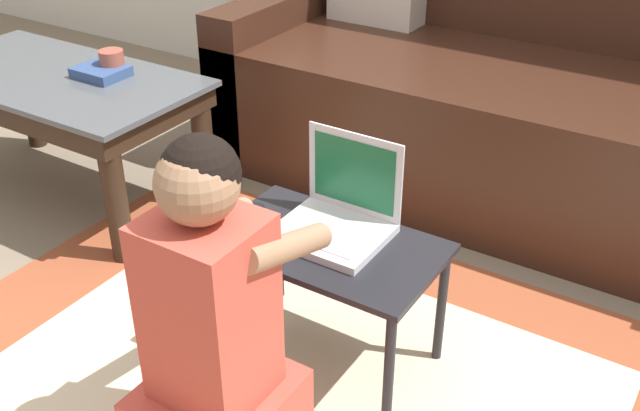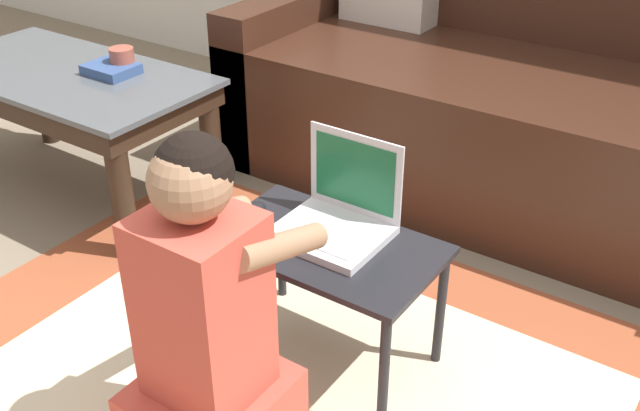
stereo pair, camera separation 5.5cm
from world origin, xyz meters
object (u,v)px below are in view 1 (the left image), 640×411
(computer_mouse, at_px, (249,215))
(cup_on_table, at_px, (112,62))
(laptop_desk, at_px, (328,258))
(person_seated, at_px, (213,336))
(laptop, at_px, (336,218))
(couch, at_px, (524,106))
(coffee_table, at_px, (58,96))
(book_on_table, at_px, (101,72))

(computer_mouse, distance_m, cup_on_table, 0.93)
(laptop_desk, distance_m, person_seated, 0.40)
(laptop, height_order, person_seated, person_seated)
(couch, distance_m, laptop, 1.11)
(coffee_table, relative_size, person_seated, 1.29)
(laptop, relative_size, cup_on_table, 3.20)
(cup_on_table, bearing_deg, laptop, -16.25)
(coffee_table, bearing_deg, couch, 34.78)
(person_seated, distance_m, cup_on_table, 1.28)
(computer_mouse, height_order, book_on_table, book_on_table)
(cup_on_table, height_order, book_on_table, cup_on_table)
(couch, xyz_separation_m, laptop, (-0.09, -1.10, 0.08))
(person_seated, xyz_separation_m, book_on_table, (-1.04, 0.71, 0.13))
(laptop, distance_m, computer_mouse, 0.22)
(couch, bearing_deg, person_seated, -94.28)
(coffee_table, distance_m, book_on_table, 0.19)
(laptop_desk, xyz_separation_m, laptop, (-0.01, 0.05, 0.09))
(cup_on_table, relative_size, book_on_table, 0.50)
(laptop, bearing_deg, coffee_table, 170.91)
(couch, xyz_separation_m, computer_mouse, (-0.30, -1.18, 0.06))
(couch, xyz_separation_m, laptop_desk, (-0.09, -1.15, -0.01))
(laptop, relative_size, person_seated, 0.33)
(laptop, relative_size, book_on_table, 1.60)
(laptop_desk, relative_size, laptop, 2.10)
(laptop_desk, distance_m, book_on_table, 1.12)
(computer_mouse, bearing_deg, laptop, 20.52)
(laptop, bearing_deg, person_seated, -92.83)
(couch, distance_m, computer_mouse, 1.22)
(laptop_desk, distance_m, laptop, 0.10)
(computer_mouse, distance_m, book_on_table, 0.93)
(laptop_desk, relative_size, cup_on_table, 6.70)
(computer_mouse, relative_size, cup_on_table, 1.38)
(cup_on_table, distance_m, book_on_table, 0.05)
(computer_mouse, bearing_deg, couch, 75.72)
(computer_mouse, xyz_separation_m, book_on_table, (-0.86, 0.34, 0.09))
(laptop_desk, xyz_separation_m, book_on_table, (-1.07, 0.31, 0.16))
(computer_mouse, xyz_separation_m, person_seated, (0.18, -0.37, -0.04))
(coffee_table, bearing_deg, laptop, -9.09)
(coffee_table, height_order, person_seated, person_seated)
(person_seated, relative_size, book_on_table, 4.82)
(laptop, bearing_deg, book_on_table, 166.02)
(laptop, relative_size, computer_mouse, 2.31)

